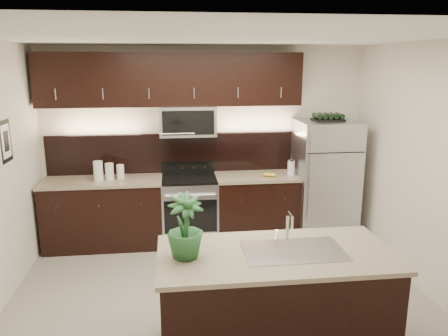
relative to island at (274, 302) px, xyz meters
name	(u,v)px	position (x,y,z in m)	size (l,w,h in m)	color
ground	(221,303)	(-0.36, 0.83, -0.47)	(4.50, 4.50, 0.00)	gray
room_walls	(210,146)	(-0.47, 0.79, 1.22)	(4.52, 4.02, 2.71)	beige
counter_run	(175,210)	(-0.82, 2.52, 0.00)	(3.51, 0.65, 0.94)	black
upper_fixtures	(173,88)	(-0.79, 2.66, 1.67)	(3.49, 0.40, 1.66)	black
island	(274,302)	(0.00, 0.00, 0.00)	(1.96, 0.96, 0.94)	black
sink_faucet	(293,249)	(0.15, 0.01, 0.48)	(0.84, 0.50, 0.28)	silver
refrigerator	(324,180)	(1.30, 2.46, 0.37)	(0.82, 0.74, 1.69)	#B2B2B7
wine_rack	(328,117)	(1.30, 2.46, 1.27)	(0.42, 0.26, 0.10)	black
plant	(185,227)	(-0.75, 0.00, 0.73)	(0.29, 0.29, 0.52)	#205025
canisters	(107,171)	(-1.71, 2.50, 0.59)	(0.39, 0.20, 0.27)	silver
french_press	(291,167)	(0.81, 2.47, 0.58)	(0.10, 0.10, 0.30)	silver
bananas	(266,174)	(0.45, 2.44, 0.50)	(0.18, 0.14, 0.05)	gold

